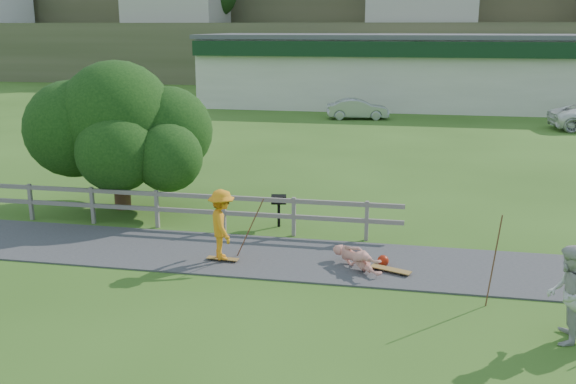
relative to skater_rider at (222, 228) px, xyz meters
name	(u,v)px	position (x,y,z in m)	size (l,w,h in m)	color
ground	(267,281)	(1.34, -0.95, -0.87)	(260.00, 260.00, 0.00)	#325919
path	(281,257)	(1.34, 0.55, -0.85)	(34.00, 3.00, 0.04)	#333335
fence	(136,202)	(-3.28, 2.35, -0.15)	(15.05, 0.10, 1.10)	#66615A
strip_mall	(428,70)	(5.34, 33.99, 1.71)	(32.50, 10.75, 5.10)	beige
skater_rider	(222,228)	(0.00, 0.00, 0.00)	(1.12, 0.64, 1.74)	orange
skater_fallen	(357,258)	(3.29, 0.13, -0.58)	(1.58, 0.38, 0.58)	#DE8C7A
spectator_a	(567,295)	(7.34, -2.74, 0.05)	(0.90, 0.70, 1.84)	#BBBAB6
car_silver	(358,109)	(0.99, 25.96, -0.24)	(1.34, 3.83, 1.26)	#A0A2A7
tree	(120,153)	(-4.53, 4.05, 0.94)	(5.72, 5.72, 3.61)	black
bbq	(279,211)	(0.76, 3.10, -0.40)	(0.43, 0.33, 0.93)	black
longboard_rider	(223,260)	(0.00, 0.00, -0.82)	(0.80, 0.19, 0.09)	olive
longboard_fallen	(390,271)	(4.09, 0.03, -0.81)	(0.99, 0.24, 0.11)	olive
helmet	(383,261)	(3.89, 0.48, -0.73)	(0.28, 0.28, 0.28)	#9F1F0A
pole_rider	(250,225)	(0.60, 0.40, -0.01)	(0.03, 0.03, 1.71)	brown
pole_spec_left	(494,261)	(6.19, -1.42, 0.13)	(0.03, 0.03, 1.99)	brown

